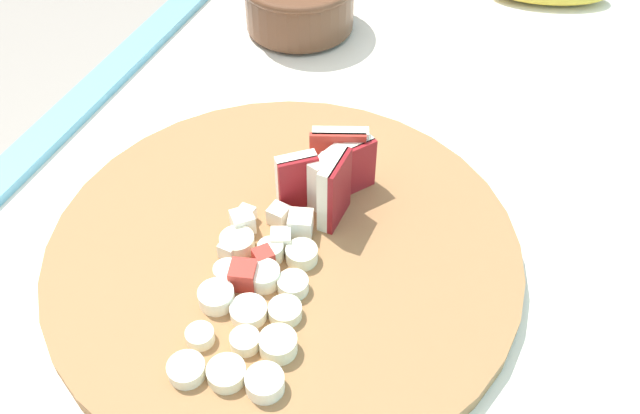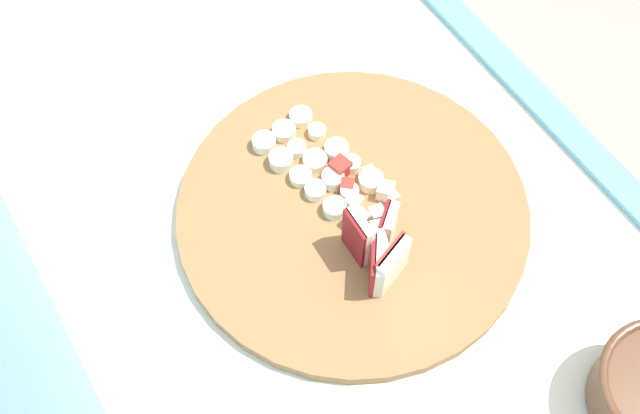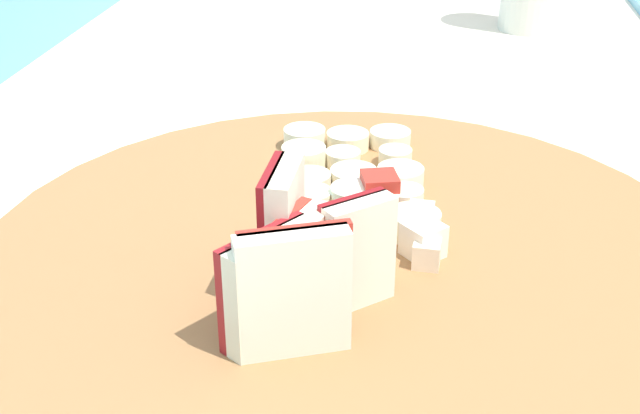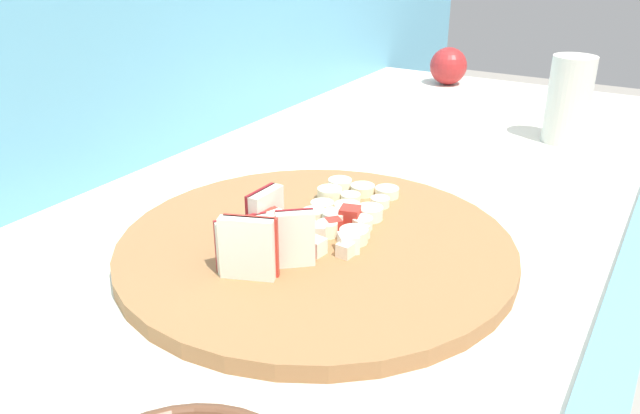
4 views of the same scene
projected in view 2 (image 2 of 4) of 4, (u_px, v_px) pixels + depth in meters
name	position (u px, v px, depth m)	size (l,w,h in m)	color
ground	(305.00, 382.00, 1.72)	(10.00, 10.00, 0.00)	gray
tiled_countertop	(302.00, 300.00, 1.34)	(1.57, 0.65, 0.91)	silver
tile_backsplash	(69.00, 344.00, 1.01)	(2.40, 0.04, 1.45)	#5BA3C1
cutting_board	(353.00, 211.00, 0.90)	(0.41, 0.41, 0.02)	olive
apple_wedge_fan	(377.00, 251.00, 0.83)	(0.08, 0.08, 0.07)	#B22D23
apple_dice_pile	(362.00, 194.00, 0.89)	(0.10, 0.07, 0.02)	beige
banana_slice_rows	(316.00, 162.00, 0.92)	(0.16, 0.11, 0.02)	beige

